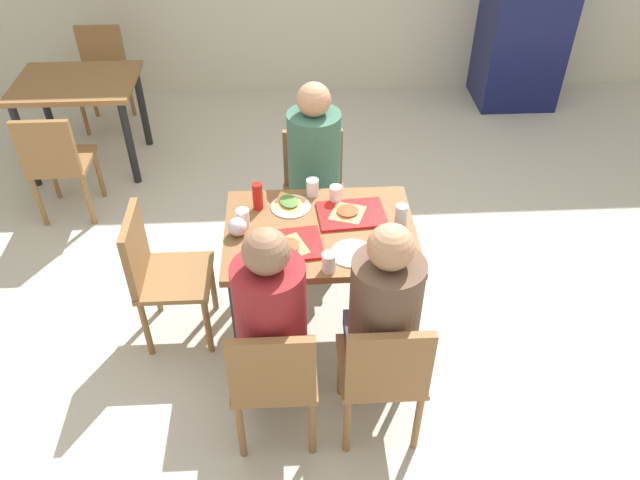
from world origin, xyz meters
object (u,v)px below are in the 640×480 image
at_px(main_table, 320,245).
at_px(person_in_red, 271,316).
at_px(condiment_bottle, 258,196).
at_px(pizza_slice_b, 348,211).
at_px(chair_far_side, 314,186).
at_px(background_table, 78,95).
at_px(person_far_side, 314,165).
at_px(foil_bundle, 237,227).
at_px(paper_plate_center, 291,206).
at_px(plastic_cup_d, 336,194).
at_px(tray_red_near, 287,245).
at_px(plastic_cup_a, 312,187).
at_px(chair_left_end, 158,269).
at_px(pizza_slice_a, 288,246).
at_px(pizza_slice_c, 289,202).
at_px(chair_near_left, 274,376).
at_px(background_chair_far, 103,70).
at_px(soda_can, 401,215).
at_px(chair_near_right, 384,371).
at_px(person_in_brown_jacket, 383,312).
at_px(plastic_cup_c, 243,218).
at_px(background_chair_near, 56,160).
at_px(paper_plate_near_edge, 352,253).
at_px(plastic_cup_b, 329,262).
at_px(tray_red_far, 351,214).

height_order(main_table, person_in_red, person_in_red).
bearing_deg(condiment_bottle, pizza_slice_b, -10.55).
distance_m(chair_far_side, background_table, 2.09).
distance_m(person_far_side, foil_bundle, 0.77).
height_order(paper_plate_center, background_table, paper_plate_center).
bearing_deg(plastic_cup_d, person_far_side, 105.06).
relative_size(tray_red_near, plastic_cup_a, 3.60).
xyz_separation_m(chair_left_end, paper_plate_center, (0.74, 0.21, 0.25)).
bearing_deg(main_table, pizza_slice_a, -136.94).
height_order(person_in_red, paper_plate_center, person_in_red).
distance_m(chair_left_end, pizza_slice_c, 0.81).
bearing_deg(chair_far_side, chair_near_left, -99.43).
relative_size(pizza_slice_a, background_chair_far, 0.27).
bearing_deg(soda_can, paper_plate_center, 162.06).
relative_size(chair_near_left, chair_near_right, 1.00).
distance_m(person_in_brown_jacket, plastic_cup_c, 0.95).
relative_size(chair_far_side, paper_plate_center, 3.81).
xyz_separation_m(main_table, chair_far_side, (0.00, 0.76, -0.13)).
height_order(chair_far_side, background_table, chair_far_side).
height_order(plastic_cup_a, background_chair_near, background_chair_near).
bearing_deg(person_far_side, background_table, 143.87).
height_order(paper_plate_near_edge, pizza_slice_a, pizza_slice_a).
distance_m(main_table, background_chair_near, 2.11).
bearing_deg(foil_bundle, main_table, 2.51).
height_order(chair_near_left, plastic_cup_b, chair_near_left).
bearing_deg(tray_red_far, pizza_slice_c, 161.04).
xyz_separation_m(main_table, person_far_side, (-0.00, 0.62, 0.11)).
bearing_deg(person_in_brown_jacket, plastic_cup_b, 127.12).
bearing_deg(person_far_side, background_chair_far, 131.02).
xyz_separation_m(person_in_red, person_far_side, (0.25, 1.24, 0.00)).
height_order(chair_near_left, paper_plate_near_edge, chair_near_left).
relative_size(person_in_brown_jacket, pizza_slice_a, 5.41).
distance_m(chair_near_right, pizza_slice_b, 0.92).
distance_m(chair_near_left, pizza_slice_b, 1.00).
bearing_deg(paper_plate_near_edge, plastic_cup_b, -138.21).
bearing_deg(pizza_slice_a, chair_near_right, -54.79).
distance_m(tray_red_near, plastic_cup_c, 0.30).
bearing_deg(paper_plate_center, chair_left_end, -164.32).
distance_m(chair_left_end, background_table, 2.09).
xyz_separation_m(pizza_slice_a, pizza_slice_b, (0.33, 0.28, 0.00)).
distance_m(chair_near_right, background_table, 3.33).
bearing_deg(plastic_cup_c, chair_far_side, 60.13).
relative_size(paper_plate_center, condiment_bottle, 1.38).
xyz_separation_m(pizza_slice_c, plastic_cup_a, (0.13, 0.09, 0.03)).
xyz_separation_m(chair_near_right, pizza_slice_a, (-0.42, 0.60, 0.27)).
height_order(paper_plate_center, plastic_cup_c, plastic_cup_c).
distance_m(chair_near_left, soda_can, 1.08).
distance_m(person_in_red, plastic_cup_b, 0.41).
bearing_deg(background_chair_far, background_chair_near, -90.00).
distance_m(chair_far_side, pizza_slice_a, 0.97).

